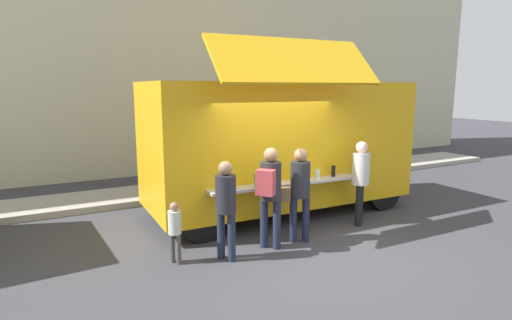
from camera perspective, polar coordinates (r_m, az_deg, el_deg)
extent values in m
plane|color=#38383D|center=(7.32, 7.10, -12.31)|extent=(60.00, 60.00, 0.00)
cube|color=#9E998E|center=(10.71, -23.43, -5.41)|extent=(28.00, 1.60, 0.15)
cube|color=beige|center=(14.58, -22.28, 19.71)|extent=(32.00, 2.40, 10.81)
cube|color=gold|center=(9.15, 3.23, 2.58)|extent=(5.80, 2.35, 2.58)
cube|color=gold|center=(7.48, 5.56, 13.51)|extent=(3.19, 0.92, 0.85)
cube|color=black|center=(7.92, 3.55, 3.66)|extent=(3.01, 0.15, 1.16)
cube|color=#B7B7BC|center=(7.89, 4.27, -3.25)|extent=(3.18, 0.41, 0.05)
cylinder|color=silver|center=(7.30, -3.17, -3.29)|extent=(0.08, 0.08, 0.21)
cylinder|color=green|center=(7.50, 0.06, -2.85)|extent=(0.08, 0.08, 0.23)
cylinder|color=orange|center=(7.73, 3.00, -2.66)|extent=(0.06, 0.06, 0.18)
cylinder|color=red|center=(7.96, 5.92, -2.17)|extent=(0.07, 0.07, 0.22)
cylinder|color=silver|center=(8.18, 8.51, -1.98)|extent=(0.08, 0.08, 0.19)
cylinder|color=black|center=(8.49, 10.63, -1.52)|extent=(0.08, 0.08, 0.22)
cube|color=black|center=(10.82, 16.37, 5.80)|extent=(0.11, 1.91, 1.13)
cylinder|color=black|center=(11.35, 10.21, -1.95)|extent=(0.90, 0.28, 0.90)
cylinder|color=black|center=(9.92, 17.05, -3.97)|extent=(0.90, 0.28, 0.90)
cylinder|color=black|center=(9.41, -11.49, -4.47)|extent=(0.90, 0.28, 0.90)
cylinder|color=black|center=(7.63, -7.45, -7.79)|extent=(0.90, 0.28, 0.90)
cylinder|color=#305B36|center=(13.84, 14.15, 0.08)|extent=(0.60, 0.60, 0.91)
cylinder|color=#1E233A|center=(7.54, 5.16, -8.19)|extent=(0.13, 0.13, 0.84)
cylinder|color=#1E233A|center=(7.57, 6.87, -8.13)|extent=(0.13, 0.13, 0.84)
cylinder|color=#232429|center=(7.36, 6.13, -2.68)|extent=(0.35, 0.35, 0.64)
sphere|color=#9D704F|center=(7.28, 6.19, 0.68)|extent=(0.24, 0.24, 0.24)
cube|color=brown|center=(7.38, 3.95, -4.75)|extent=(0.25, 0.22, 0.25)
cylinder|color=#1F243B|center=(7.28, 1.11, -8.71)|extent=(0.14, 0.14, 0.87)
cylinder|color=#1F243B|center=(7.21, 2.89, -8.90)|extent=(0.14, 0.14, 0.87)
cylinder|color=#242426|center=(7.04, 2.04, -2.90)|extent=(0.36, 0.36, 0.66)
sphere|color=#9E714E|center=(6.95, 2.06, 0.72)|extent=(0.24, 0.24, 0.24)
cube|color=#AF3A3E|center=(6.77, 1.33, -3.13)|extent=(0.34, 0.35, 0.42)
cylinder|color=#1E2536|center=(6.86, -4.86, -10.24)|extent=(0.13, 0.13, 0.80)
cylinder|color=#1E2536|center=(6.74, -3.39, -10.61)|extent=(0.13, 0.13, 0.80)
cylinder|color=#25232A|center=(6.59, -4.21, -4.68)|extent=(0.33, 0.33, 0.61)
sphere|color=#987453|center=(6.49, -4.25, -1.13)|extent=(0.22, 0.22, 0.22)
cylinder|color=black|center=(8.61, 13.99, -6.14)|extent=(0.13, 0.13, 0.84)
cylinder|color=black|center=(8.83, 14.14, -5.75)|extent=(0.13, 0.13, 0.84)
cylinder|color=beige|center=(8.55, 14.27, -1.18)|extent=(0.35, 0.35, 0.63)
sphere|color=beige|center=(8.48, 14.40, 1.70)|extent=(0.24, 0.24, 0.24)
cylinder|color=#4B4441|center=(6.87, -11.46, -11.76)|extent=(0.08, 0.08, 0.49)
cylinder|color=#4B4441|center=(6.78, -10.63, -12.02)|extent=(0.08, 0.08, 0.49)
cylinder|color=beige|center=(6.68, -11.17, -8.44)|extent=(0.20, 0.20, 0.37)
sphere|color=#9A6B51|center=(6.60, -11.25, -6.33)|extent=(0.14, 0.14, 0.14)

